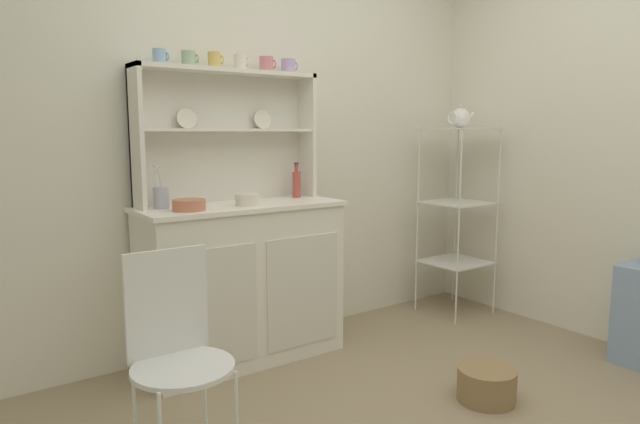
# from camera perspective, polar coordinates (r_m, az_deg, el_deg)

# --- Properties ---
(wall_back) EXTENTS (3.84, 0.05, 2.50)m
(wall_back) POSITION_cam_1_polar(r_m,az_deg,el_deg) (3.41, -5.40, 7.86)
(wall_back) COLOR silver
(wall_back) RESTS_ON ground
(hutch_cabinet) EXTENTS (1.12, 0.45, 0.88)m
(hutch_cabinet) POSITION_cam_1_polar(r_m,az_deg,el_deg) (3.14, -7.92, -6.96)
(hutch_cabinet) COLOR white
(hutch_cabinet) RESTS_ON ground
(hutch_shelf_unit) EXTENTS (1.05, 0.18, 0.73)m
(hutch_shelf_unit) POSITION_cam_1_polar(r_m,az_deg,el_deg) (3.18, -9.61, 8.70)
(hutch_shelf_unit) COLOR silver
(hutch_shelf_unit) RESTS_ON hutch_cabinet
(bakers_rack) EXTENTS (0.41, 0.39, 1.30)m
(bakers_rack) POSITION_cam_1_polar(r_m,az_deg,el_deg) (3.97, 13.93, 1.43)
(bakers_rack) COLOR silver
(bakers_rack) RESTS_ON ground
(wire_chair) EXTENTS (0.36, 0.36, 0.85)m
(wire_chair) POSITION_cam_1_polar(r_m,az_deg,el_deg) (2.10, -14.50, -13.00)
(wire_chair) COLOR white
(wire_chair) RESTS_ON ground
(floor_basket) EXTENTS (0.28, 0.28, 0.16)m
(floor_basket) POSITION_cam_1_polar(r_m,az_deg,el_deg) (2.88, 16.69, -16.55)
(floor_basket) COLOR #93754C
(floor_basket) RESTS_ON ground
(cup_sky_0) EXTENTS (0.08, 0.07, 0.08)m
(cup_sky_0) POSITION_cam_1_polar(r_m,az_deg,el_deg) (3.01, -16.12, 15.05)
(cup_sky_0) COLOR #8EB2D1
(cup_sky_0) RESTS_ON hutch_shelf_unit
(cup_sage_1) EXTENTS (0.09, 0.07, 0.08)m
(cup_sage_1) POSITION_cam_1_polar(r_m,az_deg,el_deg) (3.07, -13.29, 15.04)
(cup_sage_1) COLOR #9EB78E
(cup_sage_1) RESTS_ON hutch_shelf_unit
(cup_gold_2) EXTENTS (0.08, 0.07, 0.08)m
(cup_gold_2) POSITION_cam_1_polar(r_m,az_deg,el_deg) (3.13, -10.75, 15.04)
(cup_gold_2) COLOR #DBB760
(cup_gold_2) RESTS_ON hutch_shelf_unit
(cup_cream_3) EXTENTS (0.08, 0.07, 0.08)m
(cup_cream_3) POSITION_cam_1_polar(r_m,az_deg,el_deg) (3.20, -8.13, 14.95)
(cup_cream_3) COLOR silver
(cup_cream_3) RESTS_ON hutch_shelf_unit
(cup_rose_4) EXTENTS (0.09, 0.08, 0.08)m
(cup_rose_4) POSITION_cam_1_polar(r_m,az_deg,el_deg) (3.27, -5.49, 14.83)
(cup_rose_4) COLOR #D17A84
(cup_rose_4) RESTS_ON hutch_shelf_unit
(cup_lilac_5) EXTENTS (0.10, 0.08, 0.08)m
(cup_lilac_5) POSITION_cam_1_polar(r_m,az_deg,el_deg) (3.35, -3.26, 14.68)
(cup_lilac_5) COLOR #B79ECC
(cup_lilac_5) RESTS_ON hutch_shelf_unit
(bowl_mixing_large) EXTENTS (0.17, 0.17, 0.06)m
(bowl_mixing_large) POSITION_cam_1_polar(r_m,az_deg,el_deg) (2.85, -13.27, 0.71)
(bowl_mixing_large) COLOR #C67556
(bowl_mixing_large) RESTS_ON hutch_cabinet
(bowl_floral_medium) EXTENTS (0.13, 0.13, 0.06)m
(bowl_floral_medium) POSITION_cam_1_polar(r_m,az_deg,el_deg) (2.99, -7.44, 1.27)
(bowl_floral_medium) COLOR silver
(bowl_floral_medium) RESTS_ON hutch_cabinet
(jam_bottle) EXTENTS (0.05, 0.05, 0.21)m
(jam_bottle) POSITION_cam_1_polar(r_m,az_deg,el_deg) (3.33, -2.42, 2.95)
(jam_bottle) COLOR #B74C47
(jam_bottle) RESTS_ON hutch_cabinet
(utensil_jar) EXTENTS (0.08, 0.08, 0.23)m
(utensil_jar) POSITION_cam_1_polar(r_m,az_deg,el_deg) (2.95, -15.98, 1.46)
(utensil_jar) COLOR #B2B7C6
(utensil_jar) RESTS_ON hutch_cabinet
(porcelain_teapot) EXTENTS (0.22, 0.13, 0.15)m
(porcelain_teapot) POSITION_cam_1_polar(r_m,az_deg,el_deg) (3.94, 14.19, 9.32)
(porcelain_teapot) COLOR white
(porcelain_teapot) RESTS_ON bakers_rack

